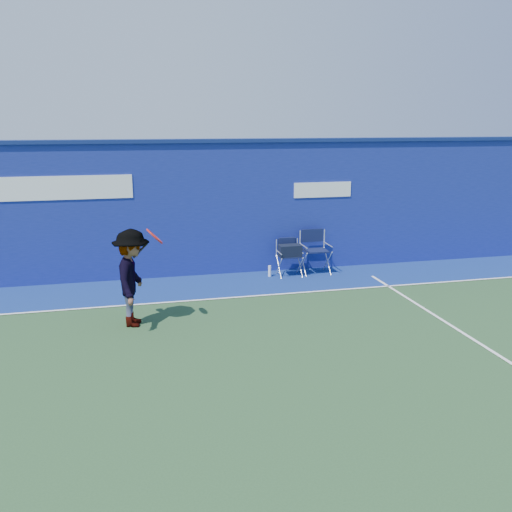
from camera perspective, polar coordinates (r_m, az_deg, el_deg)
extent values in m
plane|color=#274726|center=(7.85, -6.00, -12.21)|extent=(80.00, 80.00, 0.00)
cube|color=navy|center=(12.39, -9.27, 4.71)|extent=(24.00, 0.40, 3.00)
cube|color=navy|center=(12.24, -9.55, 11.84)|extent=(24.00, 0.50, 0.08)
cube|color=white|center=(12.27, -23.51, 6.49)|extent=(4.50, 0.02, 0.50)
cube|color=white|center=(12.87, 7.04, 6.93)|extent=(1.40, 0.02, 0.35)
cube|color=navy|center=(11.66, -8.59, -3.41)|extent=(24.00, 1.80, 0.01)
cube|color=white|center=(10.80, -8.18, -4.76)|extent=(24.00, 0.06, 0.01)
cube|color=#0F163A|center=(12.39, 3.55, -0.04)|extent=(0.44, 0.37, 0.03)
cube|color=silver|center=(12.56, 3.28, 1.01)|extent=(0.50, 0.02, 0.37)
cube|color=#0F163A|center=(12.54, 3.28, 1.33)|extent=(0.44, 0.02, 0.26)
cube|color=black|center=(12.34, 3.60, 0.55)|extent=(0.50, 0.29, 0.28)
cube|color=#0F163A|center=(12.53, 3.28, 1.50)|extent=(0.37, 0.06, 0.20)
cube|color=#0F163A|center=(12.63, 6.30, 0.57)|extent=(0.53, 0.44, 0.03)
cube|color=silver|center=(12.82, 5.94, 1.78)|extent=(0.60, 0.03, 0.44)
cube|color=#0F163A|center=(12.81, 5.95, 2.17)|extent=(0.53, 0.03, 0.31)
cylinder|color=white|center=(12.37, 1.45, -1.61)|extent=(0.07, 0.07, 0.26)
imported|color=#EA4738|center=(9.53, -12.87, -2.27)|extent=(0.80, 1.18, 1.69)
torus|color=#AD1C17|center=(9.24, -10.63, 2.04)|extent=(0.32, 0.40, 0.29)
cylinder|color=gray|center=(9.24, -10.63, 2.04)|extent=(0.25, 0.33, 0.23)
cylinder|color=black|center=(9.31, -12.07, 0.58)|extent=(0.27, 0.06, 0.26)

